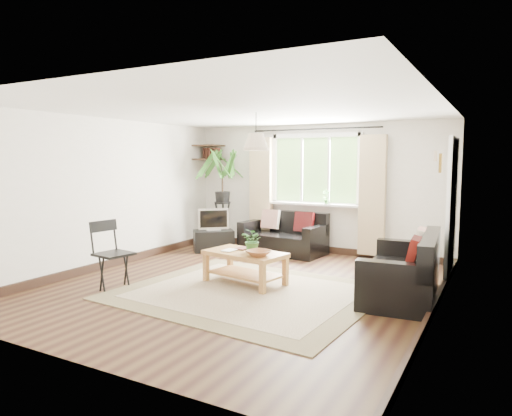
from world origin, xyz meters
The scene contains 24 objects.
floor centered at (0.00, 0.00, 0.00)m, with size 5.50×5.50×0.00m, color black.
ceiling centered at (0.00, 0.00, 2.40)m, with size 5.50×5.50×0.00m, color white.
wall_back centered at (0.00, 2.75, 1.20)m, with size 5.00×0.02×2.40m, color beige.
wall_front centered at (0.00, -2.75, 1.20)m, with size 5.00×0.02×2.40m, color beige.
wall_left centered at (-2.50, 0.00, 1.20)m, with size 0.02×5.50×2.40m, color beige.
wall_right centered at (2.50, 0.00, 1.20)m, with size 0.02×5.50×2.40m, color beige.
rug centered at (0.22, -0.23, 0.01)m, with size 3.18×2.72×0.02m, color beige.
window centered at (0.00, 2.71, 1.55)m, with size 2.50×0.16×2.16m, color white, non-canonical shape.
door centered at (2.47, 1.70, 1.00)m, with size 0.06×0.96×2.06m, color silver.
corner_shelf centered at (-2.25, 2.50, 1.89)m, with size 0.50×0.50×0.34m, color black, non-canonical shape.
pendant_lamp centered at (0.00, 0.40, 2.05)m, with size 0.36×0.36×0.54m, color beige, non-canonical shape.
wall_sconce centered at (2.43, 0.30, 1.74)m, with size 0.12×0.12×0.28m, color beige, non-canonical shape.
sofa_back centered at (-0.47, 2.30, 0.37)m, with size 1.55×0.78×0.73m, color black, non-canonical shape.
sofa_right centered at (2.02, 0.52, 0.39)m, with size 0.83×1.67×0.78m, color black, non-canonical shape.
coffee_table centered at (-0.03, 0.12, 0.23)m, with size 1.12×0.61×0.46m, color brown, non-canonical shape.
table_plant centered at (0.08, 0.16, 0.63)m, with size 0.30×0.26×0.33m, color #2D5E25.
bowl centered at (0.28, -0.03, 0.50)m, with size 0.31×0.31×0.08m, color brown.
book_a centered at (-0.33, 0.07, 0.47)m, with size 0.16×0.22×0.02m, color white.
book_b centered at (-0.23, 0.28, 0.47)m, with size 0.16×0.22×0.02m, color #532721.
tv_stand centered at (-1.71, 1.85, 0.20)m, with size 0.74×0.42×0.40m, color black.
tv centered at (-1.71, 1.85, 0.62)m, with size 0.57×0.19×0.44m, color #A5A5AA, non-canonical shape.
palm_stand centered at (-1.80, 2.31, 0.98)m, with size 0.76×0.76×1.96m, color black, non-canonical shape.
folding_chair centered at (-1.46, -0.92, 0.46)m, with size 0.47×0.47×0.91m, color black, non-canonical shape.
sill_plant centered at (0.25, 2.63, 1.06)m, with size 0.14×0.10×0.27m, color #2D6023.
Camera 1 is at (3.11, -5.31, 1.74)m, focal length 32.00 mm.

